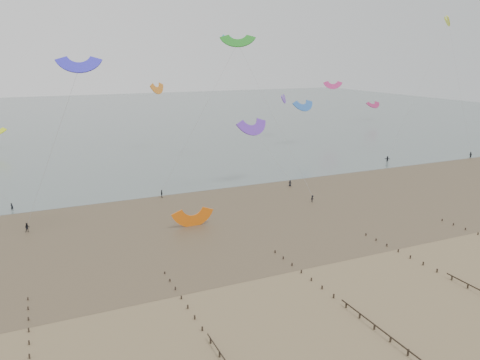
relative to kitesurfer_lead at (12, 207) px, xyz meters
name	(u,v)px	position (x,y,z in m)	size (l,w,h in m)	color
ground	(292,291)	(34.42, -52.38, -0.82)	(500.00, 500.00, 0.00)	brown
sea_and_shore	(183,217)	(30.34, -17.98, -0.81)	(500.00, 665.00, 0.03)	#475654
kitesurfer_lead	(12,207)	(0.00, 0.00, 0.00)	(0.60, 0.39, 1.64)	black
kitesurfers	(307,178)	(66.63, -5.17, 0.05)	(152.31, 24.95, 1.88)	black
grounded_kite	(193,226)	(30.50, -23.41, -0.82)	(6.61, 3.46, 5.04)	orange
kites_airborne	(131,96)	(32.77, 37.87, 18.26)	(236.94, 125.35, 40.33)	purple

